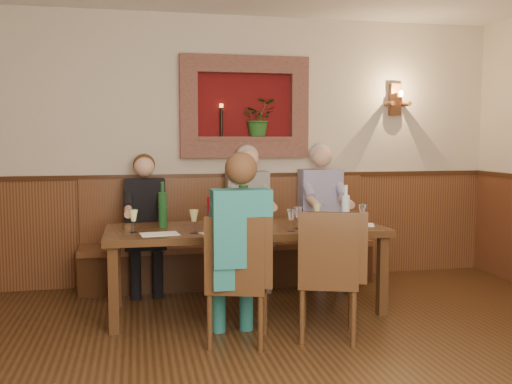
# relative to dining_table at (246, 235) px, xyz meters

# --- Properties ---
(room_shell) EXTENTS (6.04, 6.04, 2.82)m
(room_shell) POSITION_rel_dining_table_xyz_m (0.00, -1.85, 1.21)
(room_shell) COLOR #C5B395
(room_shell) RESTS_ON ground
(wainscoting) EXTENTS (6.02, 6.02, 1.15)m
(wainscoting) POSITION_rel_dining_table_xyz_m (0.00, -1.85, -0.09)
(wainscoting) COLOR #4E2616
(wainscoting) RESTS_ON ground
(wall_niche) EXTENTS (1.36, 0.30, 1.06)m
(wall_niche) POSITION_rel_dining_table_xyz_m (0.24, 1.09, 1.13)
(wall_niche) COLOR #570C0D
(wall_niche) RESTS_ON ground
(wall_sconce) EXTENTS (0.25, 0.20, 0.35)m
(wall_sconce) POSITION_rel_dining_table_xyz_m (1.90, 1.08, 1.27)
(wall_sconce) COLOR #4E2616
(wall_sconce) RESTS_ON ground
(dining_table) EXTENTS (2.40, 0.90, 0.75)m
(dining_table) POSITION_rel_dining_table_xyz_m (0.00, 0.00, 0.00)
(dining_table) COLOR black
(dining_table) RESTS_ON ground
(bench) EXTENTS (3.00, 0.45, 1.11)m
(bench) POSITION_rel_dining_table_xyz_m (0.00, 0.94, -0.35)
(bench) COLOR #381E0F
(bench) RESTS_ON ground
(chair_near_left) EXTENTS (0.54, 0.54, 0.97)m
(chair_near_left) POSITION_rel_dining_table_xyz_m (-0.21, -0.77, -0.39)
(chair_near_left) COLOR black
(chair_near_left) RESTS_ON ground
(chair_near_right) EXTENTS (0.56, 0.56, 0.99)m
(chair_near_right) POSITION_rel_dining_table_xyz_m (0.48, -0.80, -0.39)
(chair_near_right) COLOR black
(chair_near_right) RESTS_ON ground
(person_bench_left) EXTENTS (0.40, 0.49, 1.37)m
(person_bench_left) POSITION_rel_dining_table_xyz_m (-0.85, 0.84, -0.11)
(person_bench_left) COLOR black
(person_bench_left) RESTS_ON ground
(person_bench_mid) EXTENTS (0.43, 0.53, 1.45)m
(person_bench_mid) POSITION_rel_dining_table_xyz_m (0.19, 0.84, -0.07)
(person_bench_mid) COLOR #5C5554
(person_bench_mid) RESTS_ON ground
(person_bench_right) EXTENTS (0.44, 0.54, 1.47)m
(person_bench_right) POSITION_rel_dining_table_xyz_m (0.99, 0.84, -0.06)
(person_bench_right) COLOR navy
(person_bench_right) RESTS_ON ground
(person_chair_front) EXTENTS (0.42, 0.52, 1.43)m
(person_chair_front) POSITION_rel_dining_table_xyz_m (-0.20, -0.78, -0.09)
(person_chair_front) COLOR #1A525D
(person_chair_front) RESTS_ON ground
(spittoon_bucket) EXTENTS (0.26, 0.26, 0.28)m
(spittoon_bucket) POSITION_rel_dining_table_xyz_m (-0.22, -0.02, 0.21)
(spittoon_bucket) COLOR #B70B1D
(spittoon_bucket) RESTS_ON dining_table
(wine_bottle_green_a) EXTENTS (0.10, 0.10, 0.45)m
(wine_bottle_green_a) POSITION_rel_dining_table_xyz_m (-0.02, 0.04, 0.27)
(wine_bottle_green_a) COLOR #19471E
(wine_bottle_green_a) RESTS_ON dining_table
(wine_bottle_green_b) EXTENTS (0.10, 0.10, 0.40)m
(wine_bottle_green_b) POSITION_rel_dining_table_xyz_m (-0.71, 0.11, 0.24)
(wine_bottle_green_b) COLOR #19471E
(wine_bottle_green_b) RESTS_ON dining_table
(water_bottle) EXTENTS (0.08, 0.08, 0.37)m
(water_bottle) POSITION_rel_dining_table_xyz_m (0.82, -0.26, 0.23)
(water_bottle) COLOR silver
(water_bottle) RESTS_ON dining_table
(tasting_sheet_a) EXTENTS (0.32, 0.25, 0.00)m
(tasting_sheet_a) POSITION_rel_dining_table_xyz_m (-0.76, -0.23, 0.08)
(tasting_sheet_a) COLOR white
(tasting_sheet_a) RESTS_ON dining_table
(tasting_sheet_b) EXTENTS (0.37, 0.32, 0.00)m
(tasting_sheet_b) POSITION_rel_dining_table_xyz_m (0.02, -0.21, 0.08)
(tasting_sheet_b) COLOR white
(tasting_sheet_b) RESTS_ON dining_table
(tasting_sheet_c) EXTENTS (0.36, 0.31, 0.00)m
(tasting_sheet_c) POSITION_rel_dining_table_xyz_m (1.00, -0.08, 0.08)
(tasting_sheet_c) COLOR white
(tasting_sheet_c) RESTS_ON dining_table
(tasting_sheet_d) EXTENTS (0.30, 0.25, 0.00)m
(tasting_sheet_d) POSITION_rel_dining_table_xyz_m (-0.29, -0.28, 0.08)
(tasting_sheet_d) COLOR white
(tasting_sheet_d) RESTS_ON dining_table
(wine_glass_0) EXTENTS (0.08, 0.08, 0.19)m
(wine_glass_0) POSITION_rel_dining_table_xyz_m (-0.96, -0.11, 0.17)
(wine_glass_0) COLOR #F0F190
(wine_glass_0) RESTS_ON dining_table
(wine_glass_1) EXTENTS (0.08, 0.08, 0.19)m
(wine_glass_1) POSITION_rel_dining_table_xyz_m (-0.70, 0.15, 0.17)
(wine_glass_1) COLOR white
(wine_glass_1) RESTS_ON dining_table
(wine_glass_2) EXTENTS (0.08, 0.08, 0.19)m
(wine_glass_2) POSITION_rel_dining_table_xyz_m (-0.48, -0.23, 0.17)
(wine_glass_2) COLOR #F0F190
(wine_glass_2) RESTS_ON dining_table
(wine_glass_3) EXTENTS (0.08, 0.08, 0.19)m
(wine_glass_3) POSITION_rel_dining_table_xyz_m (-0.31, 0.08, 0.17)
(wine_glass_3) COLOR white
(wine_glass_3) RESTS_ON dining_table
(wine_glass_4) EXTENTS (0.08, 0.08, 0.19)m
(wine_glass_4) POSITION_rel_dining_table_xyz_m (0.02, -0.13, 0.17)
(wine_glass_4) COLOR #F0F190
(wine_glass_4) RESTS_ON dining_table
(wine_glass_5) EXTENTS (0.08, 0.08, 0.19)m
(wine_glass_5) POSITION_rel_dining_table_xyz_m (0.14, 0.07, 0.17)
(wine_glass_5) COLOR #F0F190
(wine_glass_5) RESTS_ON dining_table
(wine_glass_6) EXTENTS (0.08, 0.08, 0.19)m
(wine_glass_6) POSITION_rel_dining_table_xyz_m (0.42, -0.18, 0.17)
(wine_glass_6) COLOR white
(wine_glass_6) RESTS_ON dining_table
(wine_glass_7) EXTENTS (0.08, 0.08, 0.19)m
(wine_glass_7) POSITION_rel_dining_table_xyz_m (0.65, 0.01, 0.17)
(wine_glass_7) COLOR #F0F190
(wine_glass_7) RESTS_ON dining_table
(wine_glass_8) EXTENTS (0.08, 0.08, 0.19)m
(wine_glass_8) POSITION_rel_dining_table_xyz_m (1.03, -0.13, 0.17)
(wine_glass_8) COLOR white
(wine_glass_8) RESTS_ON dining_table
(wine_glass_9) EXTENTS (0.08, 0.08, 0.19)m
(wine_glass_9) POSITION_rel_dining_table_xyz_m (-0.12, -0.26, 0.17)
(wine_glass_9) COLOR #F0F190
(wine_glass_9) RESTS_ON dining_table
(wine_glass_10) EXTENTS (0.08, 0.08, 0.19)m
(wine_glass_10) POSITION_rel_dining_table_xyz_m (0.32, -0.31, 0.17)
(wine_glass_10) COLOR white
(wine_glass_10) RESTS_ON dining_table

